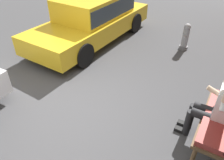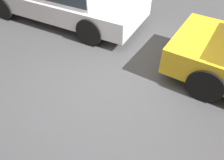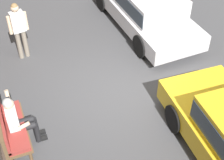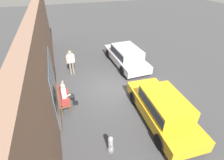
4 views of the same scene
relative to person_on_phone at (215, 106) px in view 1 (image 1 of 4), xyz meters
The scene contains 4 objects.
ground_plane 2.87m from the person_on_phone, 74.25° to the right, with size 60.00×60.00×0.00m, color #424244.
person_on_phone is the anchor object (origin of this frame).
parked_car_near 4.73m from the person_on_phone, 120.68° to the right, with size 4.65×1.95×1.42m.
fire_hydrant 3.55m from the person_on_phone, 158.17° to the right, with size 0.38×0.26×0.81m.
Camera 1 is at (2.36, 2.60, 3.09)m, focal length 35.00 mm.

